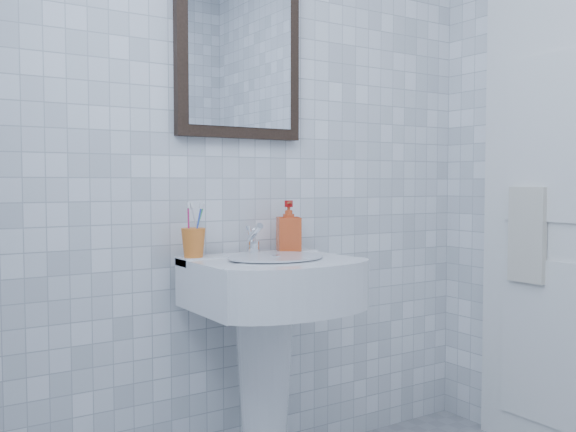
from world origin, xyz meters
TOP-DOWN VIEW (x-y plane):
  - wall_back at (0.00, 1.20)m, footprint 2.20×0.02m
  - washbasin at (-0.01, 0.99)m, footprint 0.54×0.39m
  - faucet at (-0.01, 1.08)m, footprint 0.05×0.10m
  - toothbrush_cup at (-0.23, 1.10)m, footprint 0.11×0.11m
  - soap_dispenser at (0.16, 1.10)m, footprint 0.11×0.11m
  - wall_mirror at (-0.01, 1.18)m, footprint 0.50×0.04m
  - bathroom_door at (1.08, 0.55)m, footprint 0.04×0.80m
  - towel_ring at (1.06, 0.72)m, footprint 0.01×0.18m
  - hand_towel at (1.04, 0.72)m, footprint 0.03×0.16m

SIDE VIEW (x-z plane):
  - washbasin at x=-0.01m, z-range 0.14..0.97m
  - faucet at x=-0.01m, z-range 0.81..0.92m
  - hand_towel at x=1.04m, z-range 0.68..1.06m
  - toothbrush_cup at x=-0.23m, z-range 0.82..0.92m
  - soap_dispenser at x=0.16m, z-range 0.82..1.01m
  - bathroom_door at x=1.08m, z-range 0.00..2.00m
  - towel_ring at x=1.06m, z-range 0.96..1.14m
  - wall_back at x=0.00m, z-range 0.00..2.50m
  - wall_mirror at x=-0.01m, z-range 1.24..1.86m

